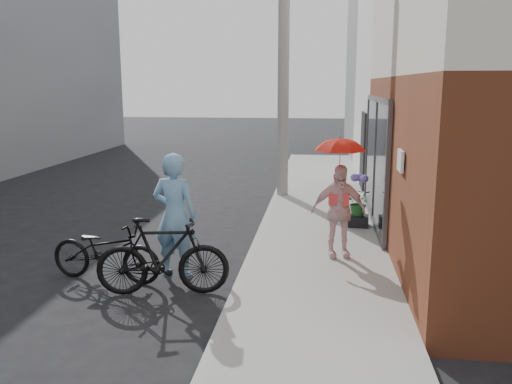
% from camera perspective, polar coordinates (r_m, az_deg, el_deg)
% --- Properties ---
extents(ground, '(80.00, 80.00, 0.00)m').
position_cam_1_polar(ground, '(8.29, -7.97, -9.10)').
color(ground, black).
rests_on(ground, ground).
extents(sidewalk, '(2.20, 24.00, 0.12)m').
position_cam_1_polar(sidewalk, '(9.91, 6.91, -5.29)').
color(sidewalk, '#999994').
rests_on(sidewalk, ground).
extents(curb, '(0.12, 24.00, 0.12)m').
position_cam_1_polar(curb, '(9.98, 0.21, -5.10)').
color(curb, '#9E9E99').
rests_on(curb, ground).
extents(plaster_building, '(8.00, 6.00, 7.00)m').
position_cam_1_polar(plaster_building, '(17.31, 24.77, 12.33)').
color(plaster_building, white).
rests_on(plaster_building, ground).
extents(east_building_far, '(8.00, 8.00, 7.00)m').
position_cam_1_polar(east_building_far, '(24.08, 19.65, 12.12)').
color(east_building_far, slate).
rests_on(east_building_far, ground).
extents(utility_pole, '(0.28, 0.28, 7.00)m').
position_cam_1_polar(utility_pole, '(13.56, 2.92, 13.90)').
color(utility_pole, '#9E9E99').
rests_on(utility_pole, ground).
extents(officer, '(0.75, 0.55, 1.89)m').
position_cam_1_polar(officer, '(8.17, -8.54, -2.48)').
color(officer, '#72A4CB').
rests_on(officer, ground).
extents(bike_left, '(1.83, 0.87, 0.92)m').
position_cam_1_polar(bike_left, '(8.34, -15.54, -5.97)').
color(bike_left, black).
rests_on(bike_left, ground).
extents(bike_right, '(1.89, 0.82, 1.10)m').
position_cam_1_polar(bike_right, '(7.60, -9.79, -6.70)').
color(bike_right, black).
rests_on(bike_right, ground).
extents(kimono_woman, '(0.94, 0.54, 1.51)m').
position_cam_1_polar(kimono_woman, '(8.79, 8.66, -1.99)').
color(kimono_woman, beige).
rests_on(kimono_woman, sidewalk).
extents(parasol, '(0.79, 0.79, 0.70)m').
position_cam_1_polar(parasol, '(8.61, 8.88, 5.19)').
color(parasol, red).
rests_on(parasol, kimono_woman).
extents(planter, '(0.43, 0.43, 0.21)m').
position_cam_1_polar(planter, '(10.90, 10.73, -3.00)').
color(planter, black).
rests_on(planter, sidewalk).
extents(potted_plant, '(0.48, 0.42, 0.54)m').
position_cam_1_polar(potted_plant, '(10.82, 10.80, -1.09)').
color(potted_plant, '#235824').
rests_on(potted_plant, planter).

